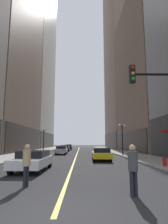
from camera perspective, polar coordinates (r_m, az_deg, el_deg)
name	(u,v)px	position (r m, az deg, el deg)	size (l,w,h in m)	color
ground_plane	(78,152)	(40.09, -1.87, -11.77)	(200.00, 200.00, 0.00)	#262628
sidewalk_left	(38,151)	(41.07, -13.69, -11.35)	(4.50, 78.00, 0.15)	#9E9991
sidewalk_right	(118,151)	(40.79, 10.04, -11.48)	(4.50, 78.00, 0.15)	#9E9991
lane_centre_stripe	(78,152)	(40.09, -1.87, -11.76)	(0.16, 70.00, 0.01)	#E5D64C
building_left_far	(33,45)	(76.14, -15.08, 18.92)	(13.36, 26.00, 74.67)	#B7AD99
building_right_mid	(156,74)	(45.27, 20.73, 10.58)	(13.27, 24.00, 33.45)	gray
building_right_far	(128,51)	(74.90, 13.03, 17.27)	(14.76, 26.00, 69.84)	gray
car_white	(33,160)	(13.65, -15.02, -13.63)	(2.05, 4.66, 1.32)	silver
car_yellow	(101,154)	(20.47, 5.18, -12.28)	(1.97, 4.76, 1.32)	yellow
car_silver	(62,150)	(31.04, -6.75, -11.17)	(1.71, 4.13, 1.32)	#B7B7BC
car_blue	(65,148)	(41.20, -5.78, -10.65)	(1.95, 4.13, 1.32)	navy
car_black	(68,147)	(49.12, -4.79, -10.41)	(2.04, 4.20, 1.32)	black
car_green	(69,146)	(58.20, -4.53, -10.20)	(1.76, 4.43, 1.32)	#196038
pedestrian_with_orange_bag	(133,166)	(7.26, 14.48, -15.30)	(0.44, 0.44, 1.79)	black
pedestrian_in_tan_trench	(27,162)	(8.81, -16.82, -14.07)	(0.45, 0.45, 1.79)	black
street_lamp_left_far	(44,135)	(37.02, -11.97, -6.76)	(1.06, 0.36, 4.43)	black
street_lamp_right_mid	(122,132)	(27.15, 11.36, -6.00)	(1.06, 0.36, 4.43)	black
fire_hydrant_right	(165,162)	(15.77, 23.06, -13.74)	(0.28, 0.28, 0.80)	red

